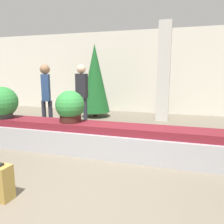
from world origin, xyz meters
TOP-DOWN VIEW (x-y plane):
  - ground_plane at (0.00, 0.00)m, footprint 18.00×18.00m
  - back_wall at (0.00, 6.41)m, footprint 18.00×0.06m
  - carousel at (0.00, 1.63)m, footprint 7.23×0.70m
  - pillar at (0.72, 5.15)m, footprint 0.40×0.40m
  - potted_plant_0 at (-0.88, 1.63)m, footprint 0.59×0.59m
  - potted_plant_1 at (-2.49, 1.56)m, footprint 0.66×0.66m
  - traveler_0 at (-1.48, 3.51)m, footprint 0.33×0.25m
  - traveler_1 at (-2.11, 2.68)m, footprint 0.31×0.37m
  - decorated_tree at (-1.66, 5.06)m, footprint 1.05×1.05m

SIDE VIEW (x-z plane):
  - ground_plane at x=0.00m, z-range 0.00..0.00m
  - carousel at x=0.00m, z-range -0.02..0.59m
  - potted_plant_0 at x=-0.88m, z-range 0.59..1.24m
  - potted_plant_1 at x=-2.49m, z-range 0.60..1.29m
  - traveler_1 at x=-2.11m, z-range 0.19..2.00m
  - traveler_0 at x=-1.48m, z-range 0.20..2.01m
  - decorated_tree at x=-1.66m, z-range 0.09..2.66m
  - back_wall at x=0.00m, z-range 0.00..3.20m
  - pillar at x=0.72m, z-range 0.00..3.20m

